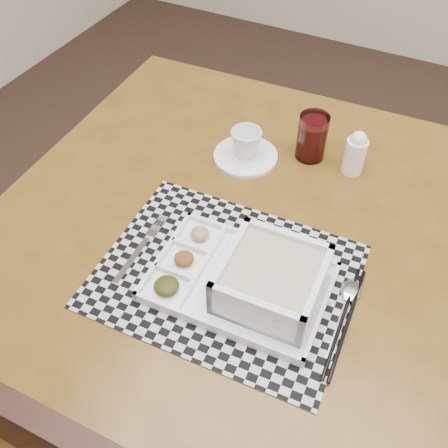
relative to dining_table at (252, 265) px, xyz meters
The scene contains 10 objects.
dining_table is the anchor object (origin of this frame).
placemat 0.14m from the dining_table, 94.42° to the right, with size 0.47×0.36×0.00m, color #B0B0B9.
serving_tray 0.18m from the dining_table, 61.32° to the right, with size 0.33×0.23×0.09m.
fork 0.24m from the dining_table, 146.98° to the right, with size 0.02×0.19×0.00m.
spoon 0.24m from the dining_table, 13.49° to the right, with size 0.04×0.18×0.01m.
chopsticks 0.26m from the dining_table, 25.92° to the right, with size 0.03×0.24×0.01m.
saucer 0.27m from the dining_table, 118.87° to the left, with size 0.15×0.15×0.01m, color white.
cup 0.28m from the dining_table, 118.87° to the left, with size 0.07×0.07×0.07m, color white.
juice_glass 0.32m from the dining_table, 88.17° to the left, with size 0.07×0.07×0.11m.
creamer_bottle 0.34m from the dining_table, 68.58° to the left, with size 0.05×0.05×0.11m.
Camera 1 is at (-0.22, -0.57, 1.58)m, focal length 40.00 mm.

